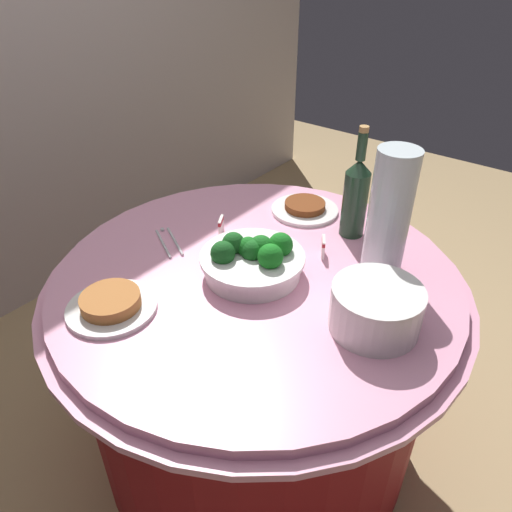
% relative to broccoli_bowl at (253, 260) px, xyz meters
% --- Properties ---
extents(ground_plane, '(6.00, 6.00, 0.00)m').
position_rel_broccoli_bowl_xyz_m(ground_plane, '(0.01, 0.00, -0.79)').
color(ground_plane, tan).
extents(buffet_table, '(1.16, 1.16, 0.74)m').
position_rel_broccoli_bowl_xyz_m(buffet_table, '(0.01, 0.00, -0.41)').
color(buffet_table, maroon).
rests_on(buffet_table, ground_plane).
extents(broccoli_bowl, '(0.28, 0.28, 0.12)m').
position_rel_broccoli_bowl_xyz_m(broccoli_bowl, '(0.00, 0.00, 0.00)').
color(broccoli_bowl, white).
rests_on(broccoli_bowl, buffet_table).
extents(plate_stack, '(0.21, 0.21, 0.11)m').
position_rel_broccoli_bowl_xyz_m(plate_stack, '(0.01, -0.35, 0.01)').
color(plate_stack, white).
rests_on(plate_stack, buffet_table).
extents(wine_bottle, '(0.07, 0.07, 0.34)m').
position_rel_broccoli_bowl_xyz_m(wine_bottle, '(0.35, -0.10, 0.08)').
color(wine_bottle, '#1D3823').
rests_on(wine_bottle, buffet_table).
extents(decorative_fruit_vase, '(0.11, 0.11, 0.34)m').
position_rel_broccoli_bowl_xyz_m(decorative_fruit_vase, '(0.24, -0.25, 0.11)').
color(decorative_fruit_vase, silver).
rests_on(decorative_fruit_vase, buffet_table).
extents(serving_tongs, '(0.11, 0.16, 0.01)m').
position_rel_broccoli_bowl_xyz_m(serving_tongs, '(-0.03, 0.30, -0.04)').
color(serving_tongs, silver).
rests_on(serving_tongs, buffet_table).
extents(food_plate_peanuts, '(0.22, 0.22, 0.04)m').
position_rel_broccoli_bowl_xyz_m(food_plate_peanuts, '(-0.33, 0.18, -0.03)').
color(food_plate_peanuts, white).
rests_on(food_plate_peanuts, buffet_table).
extents(food_plate_stir_fry, '(0.22, 0.22, 0.03)m').
position_rel_broccoli_bowl_xyz_m(food_plate_stir_fry, '(0.38, 0.08, -0.03)').
color(food_plate_stir_fry, white).
rests_on(food_plate_stir_fry, buffet_table).
extents(label_placard_front, '(0.05, 0.02, 0.05)m').
position_rel_broccoli_bowl_xyz_m(label_placard_front, '(0.44, -0.17, -0.02)').
color(label_placard_front, white).
rests_on(label_placard_front, buffet_table).
extents(label_placard_mid, '(0.05, 0.03, 0.05)m').
position_rel_broccoli_bowl_xyz_m(label_placard_mid, '(0.19, -0.10, -0.02)').
color(label_placard_mid, white).
rests_on(label_placard_mid, buffet_table).
extents(label_placard_rear, '(0.05, 0.03, 0.05)m').
position_rel_broccoli_bowl_xyz_m(label_placard_rear, '(0.10, 0.20, -0.02)').
color(label_placard_rear, white).
rests_on(label_placard_rear, buffet_table).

